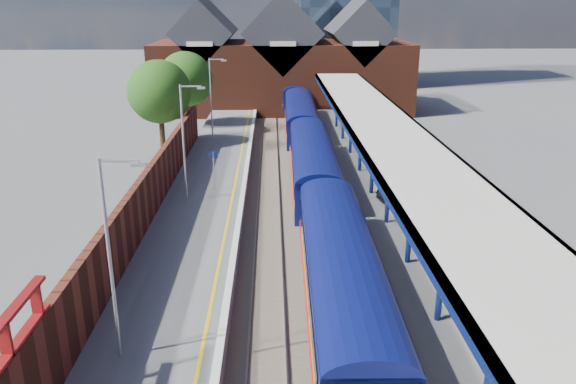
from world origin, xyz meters
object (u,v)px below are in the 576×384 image
(lamp_post_b, at_px, (113,249))
(parked_car_dark, at_px, (411,191))
(lamp_post_c, at_px, (185,136))
(lamp_post_d, at_px, (212,94))
(platform_sign, at_px, (214,164))
(parked_car_silver, at_px, (450,228))
(train, at_px, (306,135))
(parked_car_blue, at_px, (413,181))

(lamp_post_b, relative_size, parked_car_dark, 1.67)
(lamp_post_c, xyz_separation_m, parked_car_dark, (13.51, -0.48, -3.38))
(lamp_post_c, xyz_separation_m, lamp_post_d, (0.00, 16.00, 0.00))
(platform_sign, bearing_deg, parked_car_silver, -34.06)
(lamp_post_c, bearing_deg, lamp_post_b, -90.00)
(train, distance_m, parked_car_silver, 20.05)
(train, bearing_deg, parked_car_silver, -72.00)
(parked_car_blue, bearing_deg, parked_car_dark, -171.56)
(lamp_post_b, xyz_separation_m, platform_sign, (1.36, 18.00, -2.30))
(train, xyz_separation_m, lamp_post_b, (-7.86, -28.49, 2.87))
(parked_car_silver, xyz_separation_m, parked_car_blue, (0.14, 8.30, -0.13))
(parked_car_blue, bearing_deg, train, 56.05)
(train, xyz_separation_m, lamp_post_c, (-7.86, -12.49, 2.87))
(lamp_post_c, height_order, parked_car_dark, lamp_post_c)
(lamp_post_b, relative_size, parked_car_silver, 1.68)
(lamp_post_c, bearing_deg, parked_car_dark, -2.05)
(lamp_post_c, height_order, platform_sign, lamp_post_c)
(lamp_post_d, xyz_separation_m, parked_car_blue, (14.19, -14.28, -3.43))
(parked_car_silver, distance_m, parked_car_dark, 6.12)
(platform_sign, distance_m, parked_car_blue, 12.88)
(parked_car_dark, bearing_deg, parked_car_blue, -32.66)
(lamp_post_d, height_order, platform_sign, lamp_post_d)
(parked_car_silver, bearing_deg, platform_sign, 72.99)
(lamp_post_c, height_order, parked_car_silver, lamp_post_c)
(lamp_post_b, bearing_deg, parked_car_blue, 51.32)
(lamp_post_d, bearing_deg, platform_sign, -84.44)
(parked_car_silver, bearing_deg, train, 35.05)
(platform_sign, xyz_separation_m, parked_car_silver, (12.69, -8.58, -1.00))
(train, height_order, parked_car_dark, train)
(lamp_post_b, relative_size, parked_car_blue, 1.74)
(platform_sign, distance_m, parked_car_silver, 15.35)
(lamp_post_d, distance_m, platform_sign, 14.25)
(lamp_post_b, xyz_separation_m, lamp_post_c, (0.00, 16.00, 0.00))
(lamp_post_b, bearing_deg, platform_sign, 85.67)
(lamp_post_b, xyz_separation_m, lamp_post_d, (0.00, 32.00, 0.00))
(parked_car_silver, bearing_deg, lamp_post_b, 140.90)
(platform_sign, xyz_separation_m, parked_car_blue, (12.82, -0.28, -1.13))
(platform_sign, xyz_separation_m, parked_car_dark, (12.14, -2.48, -1.08))
(lamp_post_d, height_order, parked_car_silver, lamp_post_d)
(lamp_post_c, relative_size, lamp_post_d, 1.00)
(parked_car_dark, height_order, parked_car_blue, parked_car_dark)
(lamp_post_c, relative_size, parked_car_silver, 1.68)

